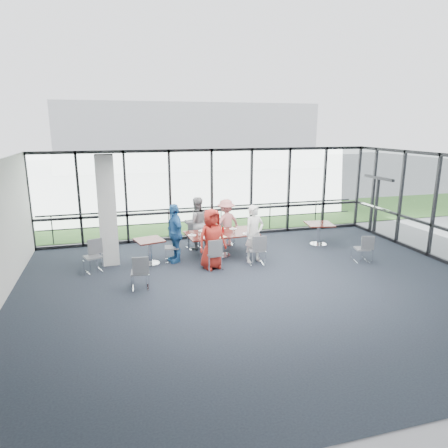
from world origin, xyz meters
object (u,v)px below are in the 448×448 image
object	(u,v)px
chair_main_fl	(194,235)
chair_spare_la	(140,272)
chair_main_nl	(214,254)
diner_near_right	(254,234)
diner_far_left	(197,223)
diner_far_right	(226,223)
chair_main_nr	(256,250)
side_table_right	(319,227)
chair_spare_r	(362,249)
side_table_left	(149,244)
structural_column	(107,211)
main_table	(221,236)
diner_end	(175,233)
chair_main_fr	(226,232)
chair_spare_lb	(93,257)
diner_near_left	(212,239)
chair_main_end	(172,247)

from	to	relation	value
chair_main_fl	chair_spare_la	distance (m)	3.55
chair_main_nl	chair_main_fl	xyz separation A→B (m)	(-0.16, 2.11, 0.02)
diner_near_right	chair_main_nl	xyz separation A→B (m)	(-1.31, -0.31, -0.42)
chair_main_nl	chair_main_fl	distance (m)	2.11
diner_far_left	diner_far_right	bearing A→B (deg)	-179.72
chair_main_nr	chair_main_fl	distance (m)	2.49
side_table_right	chair_spare_r	xyz separation A→B (m)	(0.37, -1.97, -0.22)
side_table_right	chair_spare_la	size ratio (longest dim) A/B	1.16
side_table_left	structural_column	bearing A→B (deg)	161.16
main_table	chair_main_nr	bearing A→B (deg)	-56.06
diner_far_left	diner_end	size ratio (longest dim) A/B	0.98
main_table	chair_main_fr	xyz separation A→B (m)	(0.48, 1.12, -0.21)
diner_near_right	diner_far_right	bearing A→B (deg)	86.61
diner_far_left	chair_main_nr	bearing A→B (deg)	122.97
diner_near_right	chair_spare_lb	xyz separation A→B (m)	(-4.61, 0.39, -0.43)
chair_main_nr	chair_spare_la	bearing A→B (deg)	-156.33
diner_far_left	chair_spare_r	distance (m)	5.22
chair_spare_lb	diner_near_left	bearing A→B (deg)	148.56
side_table_right	chair_main_nl	size ratio (longest dim) A/B	1.12
diner_near_left	chair_main_nr	size ratio (longest dim) A/B	1.98
chair_main_nl	chair_main_end	world-z (taller)	chair_main_nl
diner_end	chair_main_nr	xyz separation A→B (m)	(2.26, -0.87, -0.45)
structural_column	chair_main_nl	bearing A→B (deg)	-24.93
main_table	diner_far_right	distance (m)	1.09
diner_near_left	diner_far_right	xyz separation A→B (m)	(0.99, 1.99, -0.06)
chair_main_fl	side_table_left	bearing A→B (deg)	24.02
chair_spare_la	chair_spare_r	bearing A→B (deg)	7.41
diner_near_right	chair_main_end	size ratio (longest dim) A/B	2.00
chair_spare_r	chair_main_end	bearing A→B (deg)	178.75
diner_end	chair_main_fl	size ratio (longest dim) A/B	1.92
diner_near_right	diner_far_left	size ratio (longest dim) A/B	1.00
diner_far_left	chair_spare_r	size ratio (longest dim) A/B	2.10
side_table_left	chair_main_nl	distance (m)	1.97
main_table	chair_main_fl	bearing A→B (deg)	120.16
diner_near_right	diner_end	size ratio (longest dim) A/B	0.98
diner_near_left	diner_end	bearing A→B (deg)	120.80
diner_far_right	chair_main_nl	world-z (taller)	diner_far_right
diner_end	chair_main_fr	xyz separation A→B (m)	(1.96, 1.26, -0.44)
side_table_left	chair_spare_la	bearing A→B (deg)	-103.06
chair_main_end	chair_spare_la	bearing A→B (deg)	-23.09
structural_column	main_table	bearing A→B (deg)	-3.65
side_table_left	chair_main_fr	world-z (taller)	chair_main_fr
structural_column	main_table	xyz separation A→B (m)	(3.35, -0.21, -0.96)
main_table	side_table_left	bearing A→B (deg)	-179.61
diner_far_left	chair_spare_la	bearing A→B (deg)	52.69
side_table_left	diner_far_right	size ratio (longest dim) A/B	0.58
structural_column	main_table	world-z (taller)	structural_column
diner_near_right	diner_far_right	xyz separation A→B (m)	(-0.36, 1.78, -0.06)
side_table_left	chair_main_end	size ratio (longest dim) A/B	1.07
side_table_left	chair_main_fl	xyz separation A→B (m)	(1.56, 1.17, -0.16)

